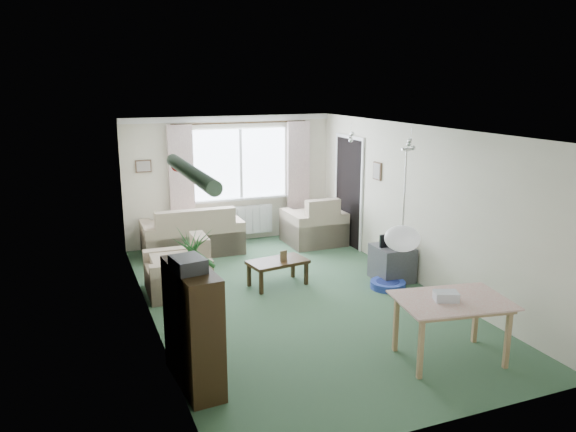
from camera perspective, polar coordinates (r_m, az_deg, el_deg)
name	(u,v)px	position (r m, az deg, el deg)	size (l,w,h in m)	color
ground	(296,299)	(8.08, 0.80, -8.42)	(6.50, 6.50, 0.00)	#325339
window	(240,164)	(10.71, -4.86, 5.33)	(1.80, 0.03, 1.30)	white
curtain_rod	(241,123)	(10.56, -4.81, 9.41)	(2.60, 0.03, 0.03)	black
curtain_left	(182,180)	(10.38, -10.76, 3.59)	(0.45, 0.08, 2.00)	beige
curtain_right	(298,173)	(11.04, 1.05, 4.41)	(0.45, 0.08, 2.00)	beige
radiator	(242,220)	(10.89, -4.68, -0.44)	(1.20, 0.10, 0.55)	white
doorway	(349,192)	(10.53, 6.20, 2.39)	(0.03, 0.95, 2.00)	black
pendant_lamp	(402,239)	(5.76, 11.54, -2.26)	(0.36, 0.36, 0.36)	white
tinsel_garland	(191,172)	(4.77, -9.87, 4.40)	(1.60, 1.60, 0.12)	#196626
bauble_cluster_a	(351,134)	(8.90, 6.41, 8.29)	(0.20, 0.20, 0.20)	silver
bauble_cluster_b	(411,140)	(8.03, 12.38, 7.50)	(0.20, 0.20, 0.20)	silver
wall_picture_back	(143,166)	(10.33, -14.48, 4.92)	(0.28, 0.03, 0.22)	brown
wall_picture_right	(377,171)	(9.58, 9.06, 4.53)	(0.03, 0.24, 0.30)	brown
sofa	(192,229)	(10.21, -9.72, -1.34)	(1.74, 0.92, 0.87)	beige
armchair_corner	(314,220)	(10.67, 2.63, -0.36)	(1.03, 0.98, 0.92)	beige
armchair_left	(177,265)	(8.34, -11.17, -4.93)	(0.93, 0.88, 0.83)	#C6AB96
coffee_table	(278,273)	(8.53, -1.05, -5.80)	(0.88, 0.49, 0.39)	black
photo_frame	(284,256)	(8.42, -0.46, -4.06)	(0.12, 0.02, 0.16)	brown
bookshelf	(193,326)	(5.82, -9.65, -11.00)	(0.34, 1.02, 1.25)	black
hifi_box	(188,264)	(5.46, -10.12, -4.86)	(0.28, 0.35, 0.14)	#323237
houseplant	(194,283)	(6.91, -9.53, -6.71)	(0.56, 0.56, 1.31)	#1C5225
dining_table	(450,330)	(6.57, 16.14, -11.09)	(1.10, 0.74, 0.69)	tan
gift_box	(446,297)	(6.36, 15.75, -7.92)	(0.25, 0.18, 0.12)	silver
tv_cube	(392,263)	(8.90, 10.52, -4.71)	(0.54, 0.59, 0.54)	#35353A
pet_bed	(388,285)	(8.60, 10.10, -6.89)	(0.52, 0.52, 0.10)	navy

